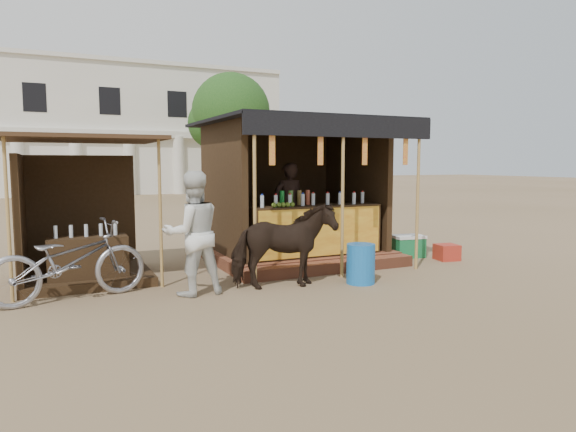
# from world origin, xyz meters

# --- Properties ---
(ground) EXTENTS (120.00, 120.00, 0.00)m
(ground) POSITION_xyz_m (0.00, 0.00, 0.00)
(ground) COLOR #846B4C
(ground) RESTS_ON ground
(main_stall) EXTENTS (3.60, 3.61, 2.78)m
(main_stall) POSITION_xyz_m (1.00, 3.36, 1.03)
(main_stall) COLOR brown
(main_stall) RESTS_ON ground
(secondary_stall) EXTENTS (2.40, 2.40, 2.38)m
(secondary_stall) POSITION_xyz_m (-3.17, 3.24, 0.85)
(secondary_stall) COLOR #332112
(secondary_stall) RESTS_ON ground
(cow) EXTENTS (1.68, 0.94, 1.35)m
(cow) POSITION_xyz_m (-0.24, 1.26, 0.67)
(cow) COLOR black
(cow) RESTS_ON ground
(motorbike) EXTENTS (2.29, 1.19, 1.14)m
(motorbike) POSITION_xyz_m (-3.30, 1.90, 0.57)
(motorbike) COLOR #9B9BA4
(motorbike) RESTS_ON ground
(bystander) EXTENTS (0.94, 0.76, 1.85)m
(bystander) POSITION_xyz_m (-1.61, 1.48, 0.92)
(bystander) COLOR silver
(bystander) RESTS_ON ground
(blue_barrel) EXTENTS (0.50, 0.50, 0.65)m
(blue_barrel) POSITION_xyz_m (1.04, 1.03, 0.32)
(blue_barrel) COLOR #1765B3
(blue_barrel) RESTS_ON ground
(red_crate) EXTENTS (0.48, 0.47, 0.32)m
(red_crate) POSITION_xyz_m (3.74, 2.00, 0.16)
(red_crate) COLOR #A72A1B
(red_crate) RESTS_ON ground
(cooler) EXTENTS (0.70, 0.53, 0.46)m
(cooler) POSITION_xyz_m (3.24, 2.60, 0.23)
(cooler) COLOR #1A753C
(cooler) RESTS_ON ground
(background_building) EXTENTS (26.00, 7.45, 8.18)m
(background_building) POSITION_xyz_m (-2.00, 29.94, 3.98)
(background_building) COLOR silver
(background_building) RESTS_ON ground
(tree) EXTENTS (4.50, 4.40, 7.00)m
(tree) POSITION_xyz_m (5.81, 22.14, 4.63)
(tree) COLOR #382314
(tree) RESTS_ON ground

